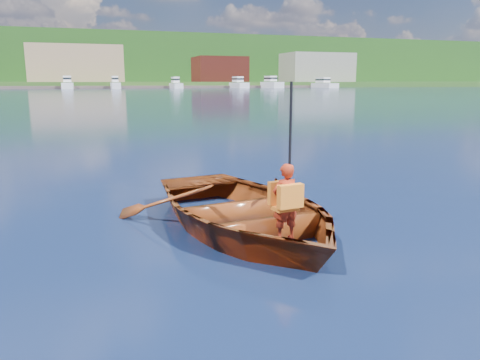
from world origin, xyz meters
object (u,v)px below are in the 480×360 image
Objects in this scene: rowboat at (243,210)px; dock at (127,87)px; child_paddler at (285,200)px; marina_yachts at (130,84)px.

dock is (10.81, 148.04, 0.11)m from rowboat.
marina_yachts is (10.95, 144.23, 0.74)m from child_paddler.
rowboat is 143.80m from marina_yachts.
child_paddler is 144.65m from marina_yachts.
child_paddler is 0.01× the size of dock.
rowboat is at bearing -94.18° from dock.
rowboat is at bearing -94.48° from marina_yachts.
rowboat is 0.03× the size of dock.
child_paddler is 149.28m from dock.
dock reaches higher than rowboat.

